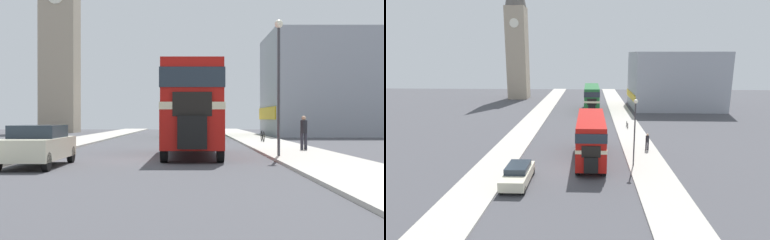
{
  "view_description": "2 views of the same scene",
  "coord_description": "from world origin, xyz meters",
  "views": [
    {
      "loc": [
        1.67,
        -21.75,
        1.74
      ],
      "look_at": [
        1.68,
        2.89,
        1.65
      ],
      "focal_mm": 50.0,
      "sensor_mm": 36.0,
      "label": 1
    },
    {
      "loc": [
        1.52,
        -23.74,
        9.68
      ],
      "look_at": [
        0.0,
        15.31,
        1.05
      ],
      "focal_mm": 28.0,
      "sensor_mm": 36.0,
      "label": 2
    }
  ],
  "objects": [
    {
      "name": "car_parked_near",
      "position": [
        -3.87,
        -2.64,
        0.77
      ],
      "size": [
        1.82,
        4.43,
        1.49
      ],
      "color": "beige",
      "rests_on": "ground_plane"
    },
    {
      "name": "sidewalk_left",
      "position": [
        -6.75,
        0.0,
        0.06
      ],
      "size": [
        3.5,
        120.0,
        0.12
      ],
      "color": "#B7B2A8",
      "rests_on": "ground_plane"
    },
    {
      "name": "pedestrian_walking",
      "position": [
        7.39,
        5.57,
        1.1
      ],
      "size": [
        0.35,
        0.35,
        1.74
      ],
      "color": "#282833",
      "rests_on": "sidewalk_right"
    },
    {
      "name": "bus_distant",
      "position": [
        1.89,
        27.59,
        2.57
      ],
      "size": [
        2.49,
        10.68,
        4.33
      ],
      "color": "#1E602D",
      "rests_on": "ground_plane"
    },
    {
      "name": "church_tower",
      "position": [
        -14.2,
        42.34,
        16.76
      ],
      "size": [
        4.38,
        4.38,
        32.74
      ],
      "color": "tan",
      "rests_on": "ground_plane"
    },
    {
      "name": "sidewalk_right",
      "position": [
        6.75,
        0.0,
        0.06
      ],
      "size": [
        3.5,
        120.0,
        0.12
      ],
      "color": "#B7B2A8",
      "rests_on": "ground_plane"
    },
    {
      "name": "street_lamp",
      "position": [
        5.41,
        1.23,
        3.96
      ],
      "size": [
        0.36,
        0.36,
        5.86
      ],
      "color": "#38383D",
      "rests_on": "sidewalk_right"
    },
    {
      "name": "ground_plane",
      "position": [
        0.0,
        0.0,
        0.0
      ],
      "size": [
        120.0,
        120.0,
        0.0
      ],
      "primitive_type": "plane",
      "color": "#47474C"
    },
    {
      "name": "shop_building_block",
      "position": [
        16.91,
        31.65,
        5.02
      ],
      "size": [
        15.53,
        11.77,
        10.05
      ],
      "color": "#999EA8",
      "rests_on": "ground_plane"
    },
    {
      "name": "double_decker_bus",
      "position": [
        1.68,
        2.87,
        2.43
      ],
      "size": [
        2.51,
        9.29,
        4.07
      ],
      "color": "#B2140F",
      "rests_on": "ground_plane"
    },
    {
      "name": "bicycle_on_pavement",
      "position": [
        6.56,
        15.22,
        0.48
      ],
      "size": [
        0.05,
        1.76,
        0.78
      ],
      "color": "black",
      "rests_on": "sidewalk_right"
    }
  ]
}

